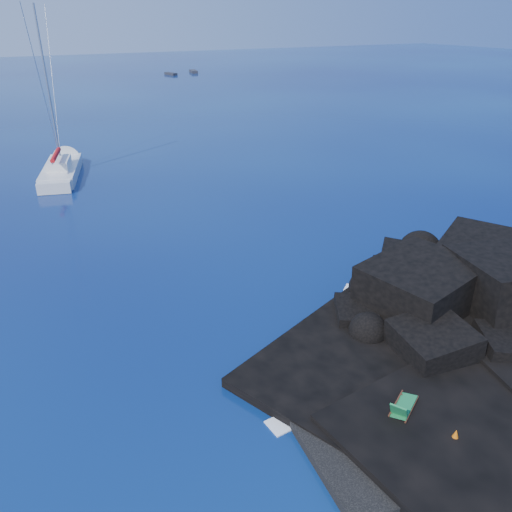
{
  "coord_description": "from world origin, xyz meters",
  "views": [
    {
      "loc": [
        -7.08,
        -9.27,
        13.88
      ],
      "look_at": [
        4.18,
        12.35,
        2.0
      ],
      "focal_mm": 35.0,
      "sensor_mm": 36.0,
      "label": 1
    }
  ],
  "objects_px": {
    "marker_cone": "(455,436)",
    "sunbather": "(405,381)",
    "sailboat": "(62,176)",
    "deck_chair": "(405,401)",
    "distant_boat_a": "(171,75)",
    "distant_boat_b": "(194,73)"
  },
  "relations": [
    {
      "from": "marker_cone",
      "to": "sunbather",
      "type": "bearing_deg",
      "value": 78.57
    },
    {
      "from": "sunbather",
      "to": "marker_cone",
      "type": "relative_size",
      "value": 2.72
    },
    {
      "from": "sailboat",
      "to": "deck_chair",
      "type": "distance_m",
      "value": 39.57
    },
    {
      "from": "marker_cone",
      "to": "distant_boat_a",
      "type": "distance_m",
      "value": 122.91
    },
    {
      "from": "marker_cone",
      "to": "distant_boat_b",
      "type": "relative_size",
      "value": 0.13
    },
    {
      "from": "sailboat",
      "to": "marker_cone",
      "type": "distance_m",
      "value": 41.56
    },
    {
      "from": "distant_boat_a",
      "to": "distant_boat_b",
      "type": "relative_size",
      "value": 0.86
    },
    {
      "from": "deck_chair",
      "to": "distant_boat_a",
      "type": "height_order",
      "value": "deck_chair"
    },
    {
      "from": "distant_boat_a",
      "to": "sailboat",
      "type": "bearing_deg",
      "value": -130.37
    },
    {
      "from": "sunbather",
      "to": "marker_cone",
      "type": "xyz_separation_m",
      "value": [
        -0.64,
        -3.14,
        0.15
      ]
    },
    {
      "from": "deck_chair",
      "to": "distant_boat_b",
      "type": "xyz_separation_m",
      "value": [
        37.59,
        119.36,
        -0.93
      ]
    },
    {
      "from": "distant_boat_a",
      "to": "distant_boat_b",
      "type": "distance_m",
      "value": 7.2
    },
    {
      "from": "distant_boat_b",
      "to": "marker_cone",
      "type": "bearing_deg",
      "value": -96.26
    },
    {
      "from": "sailboat",
      "to": "deck_chair",
      "type": "xyz_separation_m",
      "value": [
        6.62,
        -39.0,
        0.93
      ]
    },
    {
      "from": "distant_boat_a",
      "to": "distant_boat_b",
      "type": "bearing_deg",
      "value": 2.3
    },
    {
      "from": "sunbather",
      "to": "marker_cone",
      "type": "distance_m",
      "value": 3.21
    },
    {
      "from": "sailboat",
      "to": "deck_chair",
      "type": "height_order",
      "value": "sailboat"
    },
    {
      "from": "deck_chair",
      "to": "distant_boat_a",
      "type": "xyz_separation_m",
      "value": [
        30.71,
        117.24,
        -0.93
      ]
    },
    {
      "from": "sailboat",
      "to": "distant_boat_a",
      "type": "height_order",
      "value": "sailboat"
    },
    {
      "from": "sailboat",
      "to": "distant_boat_a",
      "type": "xyz_separation_m",
      "value": [
        37.33,
        78.24,
        0.0
      ]
    },
    {
      "from": "sailboat",
      "to": "sunbather",
      "type": "xyz_separation_m",
      "value": [
        7.84,
        -37.79,
        0.51
      ]
    },
    {
      "from": "deck_chair",
      "to": "distant_boat_b",
      "type": "height_order",
      "value": "deck_chair"
    }
  ]
}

